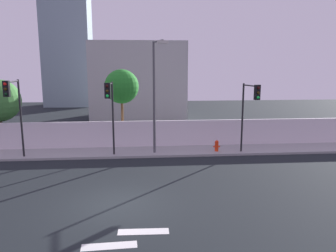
{
  "coord_description": "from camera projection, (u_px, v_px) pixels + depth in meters",
  "views": [
    {
      "loc": [
        0.96,
        -13.3,
        5.79
      ],
      "look_at": [
        2.71,
        6.5,
        2.12
      ],
      "focal_mm": 35.71,
      "sensor_mm": 36.0,
      "label": 1
    }
  ],
  "objects": [
    {
      "name": "perimeter_wall",
      "position": [
        125.0,
        134.0,
        23.11
      ],
      "size": [
        36.0,
        0.18,
        1.8
      ],
      "primitive_type": "cube",
      "color": "silver",
      "rests_on": "sidewalk"
    },
    {
      "name": "traffic_light_center",
      "position": [
        13.0,
        102.0,
        19.39
      ],
      "size": [
        0.37,
        1.79,
        4.76
      ],
      "color": "black",
      "rests_on": "sidewalk"
    },
    {
      "name": "ground_plane",
      "position": [
        117.0,
        205.0,
        14.0
      ],
      "size": [
        80.0,
        80.0,
        0.0
      ],
      "primitive_type": "plane",
      "color": "black"
    },
    {
      "name": "fire_hydrant",
      "position": [
        217.0,
        145.0,
        22.0
      ],
      "size": [
        0.44,
        0.26,
        0.73
      ],
      "color": "red",
      "rests_on": "sidewalk"
    },
    {
      "name": "roadside_tree_midleft",
      "position": [
        122.0,
        87.0,
        23.84
      ],
      "size": [
        2.45,
        2.45,
        5.46
      ],
      "color": "brown",
      "rests_on": "ground"
    },
    {
      "name": "street_lamp_curbside",
      "position": [
        155.0,
        89.0,
        20.73
      ],
      "size": [
        0.83,
        2.04,
        7.04
      ],
      "color": "#4C4C51",
      "rests_on": "sidewalk"
    },
    {
      "name": "tower_on_skyline",
      "position": [
        66.0,
        7.0,
        45.55
      ],
      "size": [
        6.32,
        5.0,
        27.05
      ],
      "primitive_type": "cube",
      "color": "gray",
      "rests_on": "ground"
    },
    {
      "name": "traffic_light_right",
      "position": [
        250.0,
        103.0,
        20.61
      ],
      "size": [
        0.59,
        1.81,
        4.46
      ],
      "color": "black",
      "rests_on": "sidewalk"
    },
    {
      "name": "sidewalk",
      "position": [
        125.0,
        152.0,
        22.02
      ],
      "size": [
        36.0,
        2.4,
        0.15
      ],
      "primitive_type": "cube",
      "color": "#959595",
      "rests_on": "ground"
    },
    {
      "name": "low_building_distant",
      "position": [
        138.0,
        80.0,
        36.35
      ],
      "size": [
        10.02,
        6.0,
        8.14
      ],
      "primitive_type": "cube",
      "color": "#A3A3A3",
      "rests_on": "ground"
    },
    {
      "name": "traffic_light_left",
      "position": [
        110.0,
        103.0,
        19.94
      ],
      "size": [
        0.39,
        1.66,
        4.61
      ],
      "color": "black",
      "rests_on": "sidewalk"
    }
  ]
}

